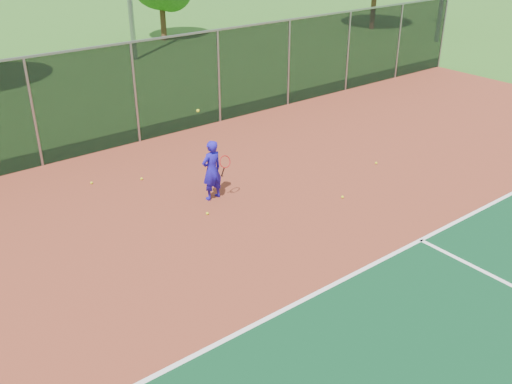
% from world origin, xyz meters
% --- Properties ---
extents(ground, '(120.00, 120.00, 0.00)m').
position_xyz_m(ground, '(0.00, 0.00, 0.00)').
color(ground, '#29611B').
rests_on(ground, ground).
extents(court_apron, '(30.00, 20.00, 0.02)m').
position_xyz_m(court_apron, '(0.00, 2.00, 0.01)').
color(court_apron, brown).
rests_on(court_apron, ground).
extents(fence_back, '(30.00, 0.06, 3.03)m').
position_xyz_m(fence_back, '(0.00, 12.00, 1.56)').
color(fence_back, black).
rests_on(fence_back, court_apron).
extents(tennis_player, '(0.59, 0.61, 2.31)m').
position_xyz_m(tennis_player, '(-0.40, 7.41, 0.78)').
color(tennis_player, '#1C12AD').
rests_on(tennis_player, court_apron).
extents(practice_ball_2, '(0.07, 0.07, 0.07)m').
position_xyz_m(practice_ball_2, '(4.37, 6.34, 0.06)').
color(practice_ball_2, yellow).
rests_on(practice_ball_2, court_apron).
extents(practice_ball_3, '(0.07, 0.07, 0.07)m').
position_xyz_m(practice_ball_3, '(-1.28, 9.44, 0.06)').
color(practice_ball_3, yellow).
rests_on(practice_ball_3, court_apron).
extents(practice_ball_4, '(0.07, 0.07, 0.07)m').
position_xyz_m(practice_ball_4, '(-0.98, 6.79, 0.06)').
color(practice_ball_4, yellow).
rests_on(practice_ball_4, court_apron).
extents(practice_ball_6, '(0.07, 0.07, 0.07)m').
position_xyz_m(practice_ball_6, '(-2.43, 10.02, 0.06)').
color(practice_ball_6, yellow).
rests_on(practice_ball_6, court_apron).
extents(practice_ball_7, '(0.07, 0.07, 0.07)m').
position_xyz_m(practice_ball_7, '(2.11, 5.44, 0.06)').
color(practice_ball_7, yellow).
rests_on(practice_ball_7, court_apron).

